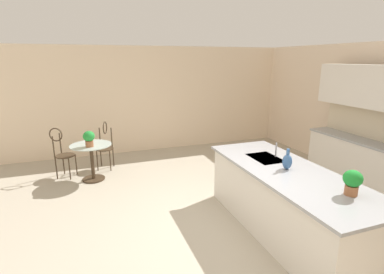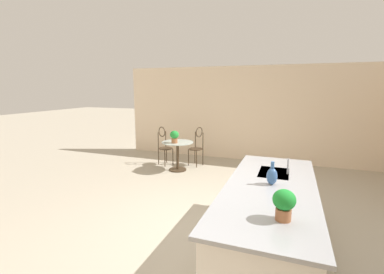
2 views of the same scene
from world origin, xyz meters
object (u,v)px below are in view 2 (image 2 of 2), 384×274
(bistro_table, at_px, (178,153))
(chair_by_island, at_px, (164,144))
(chair_near_window, at_px, (197,144))
(potted_plant_counter_far, at_px, (284,203))
(vase_on_counter, at_px, (272,176))
(potted_plant_on_table, at_px, (174,136))

(bistro_table, height_order, chair_by_island, chair_by_island)
(chair_near_window, bearing_deg, bistro_table, -25.81)
(chair_near_window, relative_size, chair_by_island, 1.00)
(potted_plant_counter_far, relative_size, vase_on_counter, 0.99)
(bistro_table, bearing_deg, chair_by_island, -123.72)
(chair_by_island, xyz_separation_m, potted_plant_on_table, (0.51, 0.54, 0.34))
(potted_plant_on_table, distance_m, potted_plant_counter_far, 4.47)
(chair_near_window, bearing_deg, vase_on_counter, 32.36)
(bistro_table, relative_size, potted_plant_on_table, 2.59)
(chair_near_window, distance_m, vase_on_counter, 4.10)
(potted_plant_on_table, bearing_deg, bistro_table, 171.71)
(vase_on_counter, bearing_deg, chair_near_window, -147.64)
(chair_by_island, relative_size, potted_plant_counter_far, 3.64)
(vase_on_counter, bearing_deg, potted_plant_on_table, -136.88)
(potted_plant_on_table, xyz_separation_m, vase_on_counter, (2.68, 2.51, 0.11))
(bistro_table, xyz_separation_m, vase_on_counter, (2.81, 2.49, 0.58))
(vase_on_counter, bearing_deg, bistro_table, -138.55)
(potted_plant_counter_far, bearing_deg, chair_near_window, -151.61)
(potted_plant_on_table, xyz_separation_m, potted_plant_counter_far, (3.58, 2.67, 0.17))
(potted_plant_counter_far, bearing_deg, bistro_table, -144.48)
(chair_near_window, distance_m, chair_by_island, 0.90)
(potted_plant_on_table, bearing_deg, chair_by_island, -133.47)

